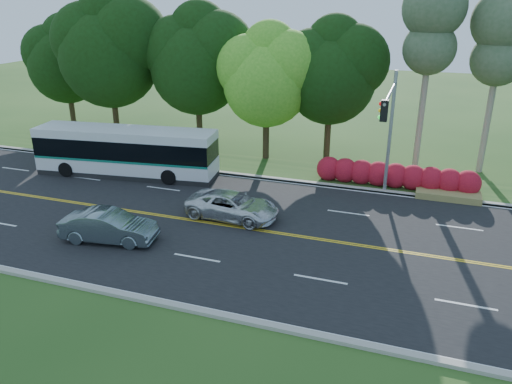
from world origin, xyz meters
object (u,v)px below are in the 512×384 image
(transit_bus, at_px, (126,152))
(suv, at_px, (232,206))
(traffic_signal, at_px, (389,121))
(sedan, at_px, (109,226))

(transit_bus, distance_m, suv, 9.68)
(traffic_signal, height_order, suv, traffic_signal)
(transit_bus, xyz_separation_m, sedan, (4.27, -8.29, -0.75))
(sedan, xyz_separation_m, suv, (4.49, 4.27, -0.06))
(sedan, relative_size, suv, 0.92)
(transit_bus, bearing_deg, sedan, -69.73)
(traffic_signal, bearing_deg, sedan, -143.00)
(traffic_signal, height_order, sedan, traffic_signal)
(suv, bearing_deg, transit_bus, 69.24)
(suv, bearing_deg, sedan, 137.46)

